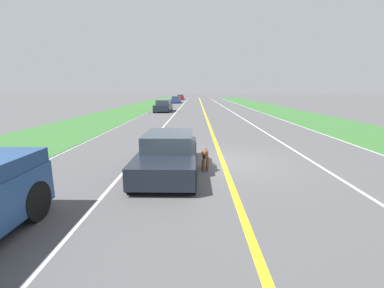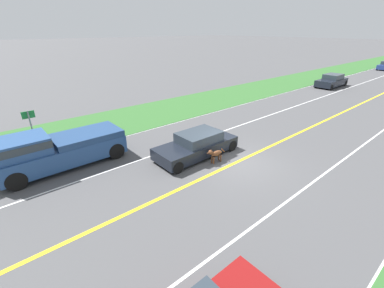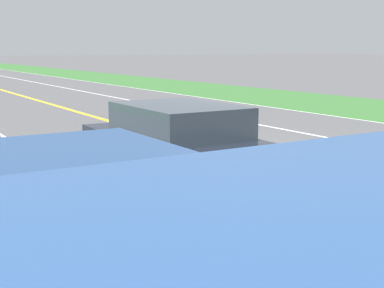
# 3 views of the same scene
# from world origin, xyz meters

# --- Properties ---
(ground_plane) EXTENTS (400.00, 400.00, 0.00)m
(ground_plane) POSITION_xyz_m (0.00, 0.00, 0.00)
(ground_plane) COLOR #4C4C4F
(centre_divider_line) EXTENTS (0.18, 160.00, 0.01)m
(centre_divider_line) POSITION_xyz_m (0.00, 0.00, 0.00)
(centre_divider_line) COLOR yellow
(centre_divider_line) RESTS_ON ground
(lane_edge_line_right) EXTENTS (0.14, 160.00, 0.01)m
(lane_edge_line_right) POSITION_xyz_m (7.00, 0.00, 0.00)
(lane_edge_line_right) COLOR white
(lane_edge_line_right) RESTS_ON ground
(lane_dash_same_dir) EXTENTS (0.10, 160.00, 0.01)m
(lane_dash_same_dir) POSITION_xyz_m (3.50, 0.00, 0.00)
(lane_dash_same_dir) COLOR white
(lane_dash_same_dir) RESTS_ON ground
(lane_dash_oncoming) EXTENTS (0.10, 160.00, 0.01)m
(lane_dash_oncoming) POSITION_xyz_m (-3.50, 0.00, 0.00)
(lane_dash_oncoming) COLOR white
(lane_dash_oncoming) RESTS_ON ground
(ego_car) EXTENTS (1.90, 4.68, 1.31)m
(ego_car) POSITION_xyz_m (1.98, 1.02, 0.61)
(ego_car) COLOR black
(ego_car) RESTS_ON ground
(dog) EXTENTS (0.30, 1.19, 0.82)m
(dog) POSITION_xyz_m (0.72, 0.89, 0.51)
(dog) COLOR brown
(dog) RESTS_ON ground
(car_trailing_near) EXTENTS (1.94, 4.77, 1.45)m
(car_trailing_near) POSITION_xyz_m (5.21, -23.24, 0.67)
(car_trailing_near) COLOR black
(car_trailing_near) RESTS_ON ground
(car_trailing_mid) EXTENTS (1.87, 4.20, 1.38)m
(car_trailing_mid) POSITION_xyz_m (5.20, -44.38, 0.65)
(car_trailing_mid) COLOR navy
(car_trailing_mid) RESTS_ON ground
(car_trailing_far) EXTENTS (1.90, 4.55, 1.36)m
(car_trailing_far) POSITION_xyz_m (5.37, -63.12, 0.64)
(car_trailing_far) COLOR maroon
(car_trailing_far) RESTS_ON ground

